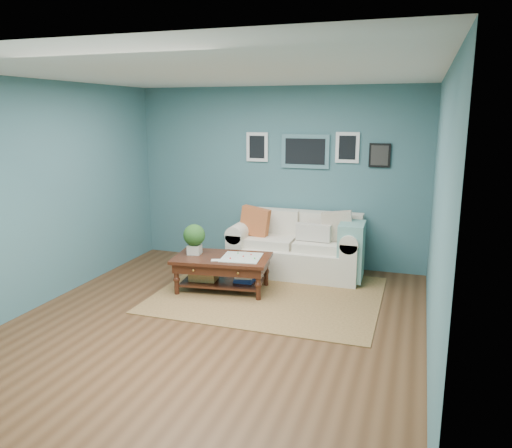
% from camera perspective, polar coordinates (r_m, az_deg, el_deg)
% --- Properties ---
extents(room_shell, '(5.00, 5.02, 2.70)m').
position_cam_1_polar(room_shell, '(5.38, -4.47, 2.40)').
color(room_shell, brown).
rests_on(room_shell, ground).
extents(area_rug, '(2.82, 2.26, 0.01)m').
position_cam_1_polar(area_rug, '(6.54, 1.45, -8.03)').
color(area_rug, brown).
rests_on(area_rug, ground).
extents(loveseat, '(1.92, 0.87, 0.99)m').
position_cam_1_polar(loveseat, '(7.28, 5.28, -2.65)').
color(loveseat, '#F2E7CD').
rests_on(loveseat, ground).
extents(coffee_table, '(1.32, 0.87, 0.87)m').
position_cam_1_polar(coffee_table, '(6.62, -4.42, -4.35)').
color(coffee_table, '#33150E').
rests_on(coffee_table, ground).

